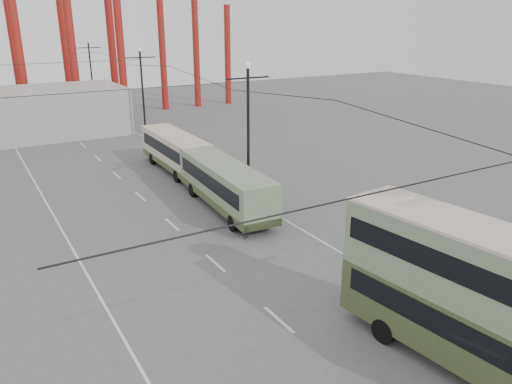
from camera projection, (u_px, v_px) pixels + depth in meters
ground at (362, 365)px, 18.16m from camera, size 160.00×160.00×0.00m
road_markings at (153, 206)px, 33.75m from camera, size 12.52×120.00×0.01m
lamp_post_mid at (248, 132)px, 33.96m from camera, size 3.20×0.44×9.32m
lamp_post_far at (143, 93)px, 51.83m from camera, size 3.20×0.44×9.32m
lamp_post_distant at (91, 75)px, 69.70m from camera, size 3.20×0.44×9.32m
fairground_shed at (16, 114)px, 52.62m from camera, size 22.00×10.00×5.00m
double_decker_bus at (477, 295)px, 17.03m from camera, size 3.65×10.29×5.41m
single_decker_green at (225, 184)px, 32.73m from camera, size 3.18×10.95×3.06m
single_decker_cream at (175, 150)px, 41.15m from camera, size 2.68×9.87×3.06m
pedestrian at (246, 226)px, 28.45m from camera, size 0.68×0.62×1.56m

